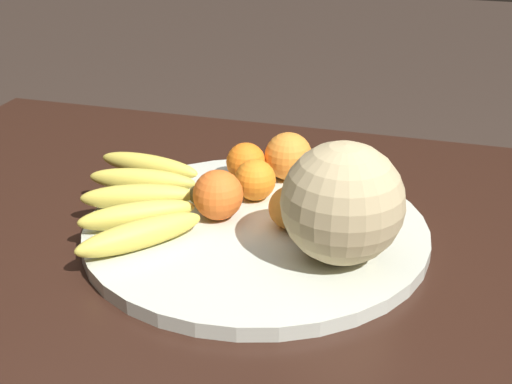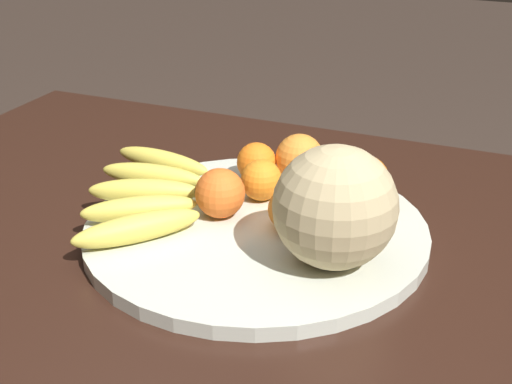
# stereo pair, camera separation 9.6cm
# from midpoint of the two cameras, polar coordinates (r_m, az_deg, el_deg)

# --- Properties ---
(kitchen_table) EXTENTS (1.25, 0.91, 0.72)m
(kitchen_table) POSITION_cam_midpoint_polar(r_m,az_deg,el_deg) (1.06, -5.72, -8.26)
(kitchen_table) COLOR black
(kitchen_table) RESTS_ON ground_plane
(fruit_bowl) EXTENTS (0.48, 0.48, 0.02)m
(fruit_bowl) POSITION_cam_midpoint_polar(r_m,az_deg,el_deg) (0.99, -2.79, -3.12)
(fruit_bowl) COLOR beige
(fruit_bowl) RESTS_ON kitchen_table
(melon) EXTENTS (0.15, 0.15, 0.15)m
(melon) POSITION_cam_midpoint_polar(r_m,az_deg,el_deg) (0.87, 3.83, -0.96)
(melon) COLOR tan
(melon) RESTS_ON fruit_bowl
(banana_bunch) EXTENTS (0.24, 0.32, 0.04)m
(banana_bunch) POSITION_cam_midpoint_polar(r_m,az_deg,el_deg) (1.04, -11.73, -0.55)
(banana_bunch) COLOR brown
(banana_bunch) RESTS_ON fruit_bowl
(orange_front_left) EXTENTS (0.08, 0.08, 0.08)m
(orange_front_left) POSITION_cam_midpoint_polar(r_m,az_deg,el_deg) (1.04, 5.44, 1.23)
(orange_front_left) COLOR orange
(orange_front_left) RESTS_ON fruit_bowl
(orange_front_right) EXTENTS (0.07, 0.07, 0.07)m
(orange_front_right) POSITION_cam_midpoint_polar(r_m,az_deg,el_deg) (1.11, 0.13, 2.83)
(orange_front_right) COLOR orange
(orange_front_right) RESTS_ON fruit_bowl
(orange_mid_center) EXTENTS (0.06, 0.06, 0.06)m
(orange_mid_center) POSITION_cam_midpoint_polar(r_m,az_deg,el_deg) (0.99, 2.77, -0.35)
(orange_mid_center) COLOR orange
(orange_mid_center) RESTS_ON fruit_bowl
(orange_back_left) EXTENTS (0.07, 0.07, 0.07)m
(orange_back_left) POSITION_cam_midpoint_polar(r_m,az_deg,el_deg) (0.99, -5.78, -0.31)
(orange_back_left) COLOR orange
(orange_back_left) RESTS_ON fruit_bowl
(orange_back_right) EXTENTS (0.06, 0.06, 0.06)m
(orange_back_right) POSITION_cam_midpoint_polar(r_m,az_deg,el_deg) (1.04, -2.70, 0.91)
(orange_back_right) COLOR orange
(orange_back_right) RESTS_ON fruit_bowl
(orange_top_small) EXTENTS (0.06, 0.06, 0.06)m
(orange_top_small) POSITION_cam_midpoint_polar(r_m,az_deg,el_deg) (1.10, -3.11, 2.32)
(orange_top_small) COLOR orange
(orange_top_small) RESTS_ON fruit_bowl
(orange_side_extra) EXTENTS (0.06, 0.06, 0.06)m
(orange_side_extra) POSITION_cam_midpoint_polar(r_m,az_deg,el_deg) (0.96, -0.10, -1.33)
(orange_side_extra) COLOR orange
(orange_side_extra) RESTS_ON fruit_bowl
(produce_tag) EXTENTS (0.08, 0.08, 0.00)m
(produce_tag) POSITION_cam_midpoint_polar(r_m,az_deg,el_deg) (1.04, 0.92, -0.86)
(produce_tag) COLOR white
(produce_tag) RESTS_ON fruit_bowl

